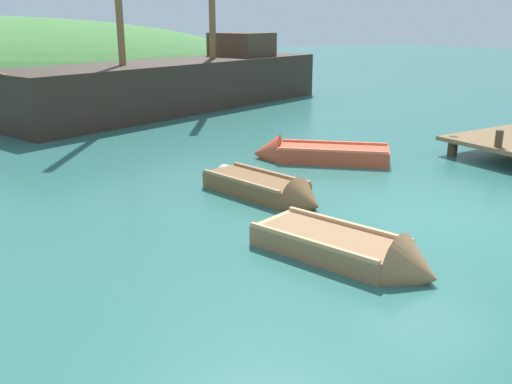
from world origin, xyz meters
TOP-DOWN VIEW (x-y plane):
  - ground_plane at (0.00, 0.00)m, footprint 120.00×120.00m
  - sailing_ship at (1.59, 15.89)m, footprint 18.13×8.83m
  - rowboat_portside at (-2.81, -0.84)m, footprint 2.07×3.40m
  - rowboat_near_dock at (-2.14, 2.79)m, footprint 1.70×3.26m
  - rowboat_outer_left at (0.75, 5.06)m, footprint 3.57×3.39m
  - buoy_white at (-1.92, 5.31)m, footprint 0.39×0.39m

SIDE VIEW (x-z plane):
  - ground_plane at x=0.00m, z-range 0.00..0.00m
  - buoy_white at x=-1.92m, z-range -0.19..0.19m
  - rowboat_portside at x=-2.81m, z-range -0.44..0.68m
  - rowboat_near_dock at x=-2.14m, z-range -0.37..0.63m
  - rowboat_outer_left at x=0.75m, z-range -0.42..0.71m
  - sailing_ship at x=1.59m, z-range -5.53..7.12m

